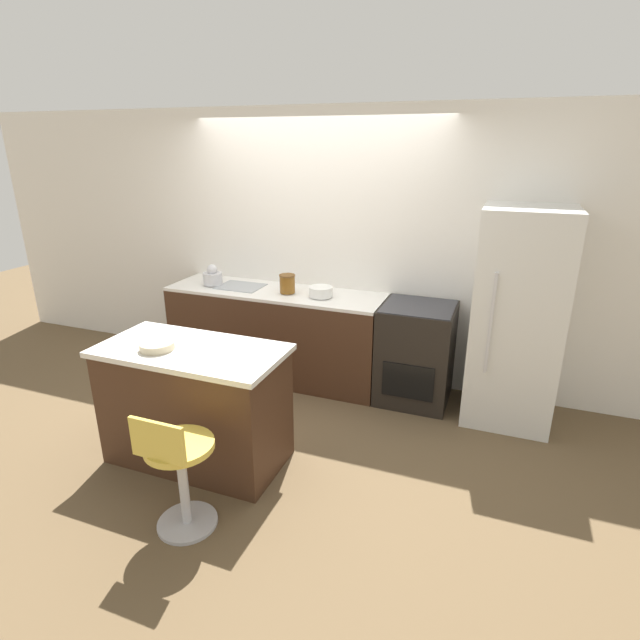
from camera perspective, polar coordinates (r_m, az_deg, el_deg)
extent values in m
plane|color=brown|center=(4.84, -3.11, -8.39)|extent=(14.00, 14.00, 0.00)
cube|color=white|center=(4.99, -0.22, 8.41)|extent=(8.00, 0.06, 2.60)
cube|color=#422819|center=(5.06, -5.05, -1.71)|extent=(2.16, 0.62, 0.87)
cube|color=white|center=(4.91, -5.20, 3.21)|extent=(2.16, 0.62, 0.03)
cube|color=#9EA3A8|center=(5.08, -9.07, 3.82)|extent=(0.44, 0.34, 0.01)
cube|color=#422819|center=(3.84, -14.00, -9.63)|extent=(1.29, 0.64, 0.86)
cube|color=white|center=(3.65, -14.58, -3.41)|extent=(1.34, 0.68, 0.04)
cube|color=black|center=(4.65, 10.88, -3.79)|extent=(0.64, 0.62, 0.90)
cube|color=black|center=(4.42, 10.00, -6.96)|extent=(0.45, 0.01, 0.32)
cube|color=#333338|center=(4.49, 11.25, 1.56)|extent=(0.61, 0.59, 0.01)
cube|color=silver|center=(4.41, 21.58, 0.16)|extent=(0.70, 0.68, 1.81)
cube|color=silver|center=(4.07, 18.92, -0.45)|extent=(0.02, 0.02, 0.81)
cylinder|color=#B7B7BC|center=(3.50, -14.88, -21.44)|extent=(0.37, 0.37, 0.02)
cylinder|color=#B7B7BC|center=(3.33, -15.30, -17.98)|extent=(0.06, 0.06, 0.56)
cylinder|color=gold|center=(3.16, -15.80, -13.68)|extent=(0.42, 0.42, 0.04)
cube|color=gold|center=(2.97, -18.10, -13.03)|extent=(0.35, 0.02, 0.24)
cylinder|color=silver|center=(5.18, -12.16, 4.66)|extent=(0.19, 0.19, 0.12)
sphere|color=silver|center=(5.15, -12.23, 5.65)|extent=(0.11, 0.11, 0.11)
cylinder|color=white|center=(4.66, 0.10, 3.28)|extent=(0.22, 0.22, 0.09)
cylinder|color=brown|center=(4.78, -3.75, 4.08)|extent=(0.15, 0.15, 0.16)
cylinder|color=brown|center=(4.76, -3.78, 5.10)|extent=(0.15, 0.15, 0.02)
cylinder|color=#C1B28E|center=(3.67, -18.11, -2.82)|extent=(0.24, 0.24, 0.05)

